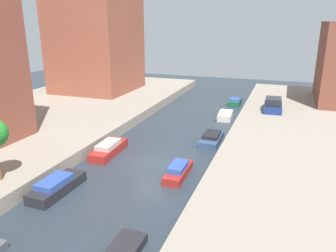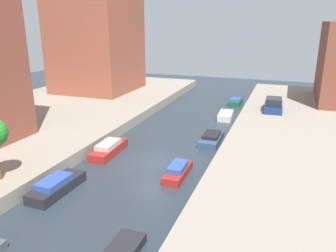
{
  "view_description": "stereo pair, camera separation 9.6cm",
  "coord_description": "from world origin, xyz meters",
  "px_view_note": "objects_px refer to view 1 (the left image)",
  "views": [
    {
      "loc": [
        9.42,
        -21.88,
        10.52
      ],
      "look_at": [
        0.16,
        3.9,
        1.82
      ],
      "focal_mm": 35.54,
      "sensor_mm": 36.0,
      "label": 1
    },
    {
      "loc": [
        9.51,
        -21.84,
        10.52
      ],
      "look_at": [
        0.16,
        3.9,
        1.82
      ],
      "focal_mm": 35.54,
      "sensor_mm": 36.0,
      "label": 2
    }
  ],
  "objects_px": {
    "apartment_tower_far": "(94,10)",
    "moored_boat_left_2": "(57,186)",
    "moored_boat_right_2": "(178,171)",
    "moored_boat_right_3": "(212,138)",
    "parked_car": "(273,105)",
    "moored_boat_left_3": "(109,149)",
    "moored_boat_right_4": "(225,116)",
    "moored_boat_right_5": "(235,102)"
  },
  "relations": [
    {
      "from": "moored_boat_left_3",
      "to": "moored_boat_left_2",
      "type": "bearing_deg",
      "value": -89.18
    },
    {
      "from": "moored_boat_right_3",
      "to": "moored_boat_right_4",
      "type": "height_order",
      "value": "moored_boat_right_3"
    },
    {
      "from": "parked_car",
      "to": "moored_boat_right_4",
      "type": "distance_m",
      "value": 5.34
    },
    {
      "from": "moored_boat_right_4",
      "to": "moored_boat_right_3",
      "type": "bearing_deg",
      "value": -88.37
    },
    {
      "from": "parked_car",
      "to": "moored_boat_right_5",
      "type": "height_order",
      "value": "parked_car"
    },
    {
      "from": "parked_car",
      "to": "moored_boat_right_3",
      "type": "xyz_separation_m",
      "value": [
        -4.74,
        -9.51,
        -1.24
      ]
    },
    {
      "from": "moored_boat_right_2",
      "to": "moored_boat_right_4",
      "type": "distance_m",
      "value": 15.63
    },
    {
      "from": "moored_boat_right_5",
      "to": "moored_boat_right_4",
      "type": "bearing_deg",
      "value": -89.72
    },
    {
      "from": "moored_boat_left_3",
      "to": "moored_boat_right_4",
      "type": "xyz_separation_m",
      "value": [
        7.13,
        13.66,
        -0.1
      ]
    },
    {
      "from": "parked_car",
      "to": "moored_boat_right_5",
      "type": "distance_m",
      "value": 7.65
    },
    {
      "from": "moored_boat_left_2",
      "to": "apartment_tower_far",
      "type": "bearing_deg",
      "value": 115.55
    },
    {
      "from": "parked_car",
      "to": "moored_boat_left_3",
      "type": "xyz_separation_m",
      "value": [
        -12.09,
        -15.18,
        -1.16
      ]
    },
    {
      "from": "apartment_tower_far",
      "to": "moored_boat_left_2",
      "type": "bearing_deg",
      "value": -64.45
    },
    {
      "from": "moored_boat_right_3",
      "to": "moored_boat_right_5",
      "type": "relative_size",
      "value": 1.29
    },
    {
      "from": "moored_boat_right_2",
      "to": "moored_boat_right_4",
      "type": "bearing_deg",
      "value": 88.29
    },
    {
      "from": "apartment_tower_far",
      "to": "moored_boat_left_3",
      "type": "bearing_deg",
      "value": -57.15
    },
    {
      "from": "moored_boat_right_4",
      "to": "moored_boat_left_2",
      "type": "bearing_deg",
      "value": -108.94
    },
    {
      "from": "moored_boat_right_3",
      "to": "moored_boat_right_5",
      "type": "xyz_separation_m",
      "value": [
        -0.26,
        15.17,
        -0.02
      ]
    },
    {
      "from": "parked_car",
      "to": "moored_boat_right_5",
      "type": "relative_size",
      "value": 1.32
    },
    {
      "from": "apartment_tower_far",
      "to": "moored_boat_left_2",
      "type": "distance_m",
      "value": 30.73
    },
    {
      "from": "moored_boat_right_5",
      "to": "moored_boat_right_2",
      "type": "bearing_deg",
      "value": -91.08
    },
    {
      "from": "moored_boat_left_3",
      "to": "moored_boat_right_3",
      "type": "xyz_separation_m",
      "value": [
        7.36,
        5.66,
        -0.08
      ]
    },
    {
      "from": "moored_boat_right_2",
      "to": "moored_boat_right_3",
      "type": "bearing_deg",
      "value": 84.8
    },
    {
      "from": "apartment_tower_far",
      "to": "parked_car",
      "type": "height_order",
      "value": "apartment_tower_far"
    },
    {
      "from": "moored_boat_right_4",
      "to": "moored_boat_right_5",
      "type": "distance_m",
      "value": 7.18
    },
    {
      "from": "moored_boat_left_2",
      "to": "moored_boat_right_5",
      "type": "relative_size",
      "value": 1.32
    },
    {
      "from": "moored_boat_left_2",
      "to": "moored_boat_right_4",
      "type": "bearing_deg",
      "value": 71.06
    },
    {
      "from": "parked_car",
      "to": "moored_boat_right_3",
      "type": "relative_size",
      "value": 1.03
    },
    {
      "from": "moored_boat_left_3",
      "to": "moored_boat_right_5",
      "type": "height_order",
      "value": "moored_boat_left_3"
    },
    {
      "from": "apartment_tower_far",
      "to": "moored_boat_right_5",
      "type": "xyz_separation_m",
      "value": [
        19.3,
        1.93,
        -11.53
      ]
    },
    {
      "from": "parked_car",
      "to": "moored_boat_left_2",
      "type": "relative_size",
      "value": 1.0
    },
    {
      "from": "parked_car",
      "to": "moored_boat_left_2",
      "type": "distance_m",
      "value": 25.1
    },
    {
      "from": "moored_boat_right_2",
      "to": "moored_boat_right_3",
      "type": "relative_size",
      "value": 0.89
    },
    {
      "from": "parked_car",
      "to": "moored_boat_left_2",
      "type": "xyz_separation_m",
      "value": [
        -12.0,
        -22.01,
        -1.16
      ]
    },
    {
      "from": "moored_boat_right_2",
      "to": "moored_boat_right_5",
      "type": "relative_size",
      "value": 1.15
    },
    {
      "from": "moored_boat_right_3",
      "to": "moored_boat_left_3",
      "type": "bearing_deg",
      "value": -142.4
    },
    {
      "from": "moored_boat_left_2",
      "to": "moored_boat_right_3",
      "type": "height_order",
      "value": "moored_boat_left_2"
    },
    {
      "from": "parked_car",
      "to": "moored_boat_right_3",
      "type": "height_order",
      "value": "parked_car"
    },
    {
      "from": "apartment_tower_far",
      "to": "parked_car",
      "type": "relative_size",
      "value": 5.11
    },
    {
      "from": "parked_car",
      "to": "moored_boat_left_2",
      "type": "bearing_deg",
      "value": -118.59
    },
    {
      "from": "apartment_tower_far",
      "to": "moored_boat_right_4",
      "type": "distance_m",
      "value": 23.11
    },
    {
      "from": "apartment_tower_far",
      "to": "parked_car",
      "type": "xyz_separation_m",
      "value": [
        24.3,
        -3.72,
        -10.27
      ]
    }
  ]
}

